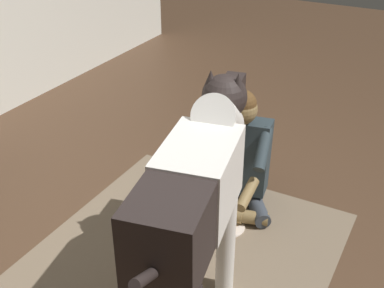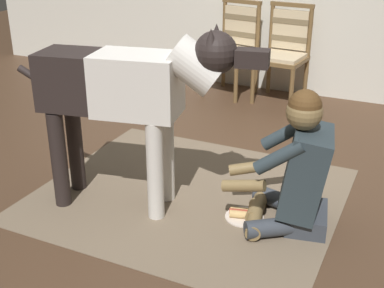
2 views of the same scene
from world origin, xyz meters
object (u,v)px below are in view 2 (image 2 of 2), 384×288
at_px(dining_chair_left_of_pair, 235,43).
at_px(person_sitting_on_floor, 296,172).
at_px(dining_chair_right_of_pair, 285,48).
at_px(hot_dog_on_plate, 244,215).
at_px(large_dog, 129,91).

height_order(dining_chair_left_of_pair, person_sitting_on_floor, dining_chair_left_of_pair).
distance_m(dining_chair_right_of_pair, hot_dog_on_plate, 2.52).
bearing_deg(dining_chair_left_of_pair, dining_chair_right_of_pair, 0.11).
xyz_separation_m(dining_chair_left_of_pair, hot_dog_on_plate, (1.01, -2.42, -0.52)).
distance_m(dining_chair_left_of_pair, large_dog, 2.59).
bearing_deg(person_sitting_on_floor, dining_chair_left_of_pair, 118.95).
bearing_deg(person_sitting_on_floor, large_dog, -168.84).
bearing_deg(dining_chair_left_of_pair, person_sitting_on_floor, -61.05).
bearing_deg(dining_chair_right_of_pair, hot_dog_on_plate, -79.15).
relative_size(person_sitting_on_floor, large_dog, 0.56).
xyz_separation_m(dining_chair_left_of_pair, dining_chair_right_of_pair, (0.55, 0.00, 0.00)).
relative_size(dining_chair_left_of_pair, dining_chair_right_of_pair, 1.00).
xyz_separation_m(large_dog, hot_dog_on_plate, (0.73, 0.14, -0.77)).
height_order(dining_chair_right_of_pair, person_sitting_on_floor, dining_chair_right_of_pair).
height_order(dining_chair_right_of_pair, hot_dog_on_plate, dining_chair_right_of_pair).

